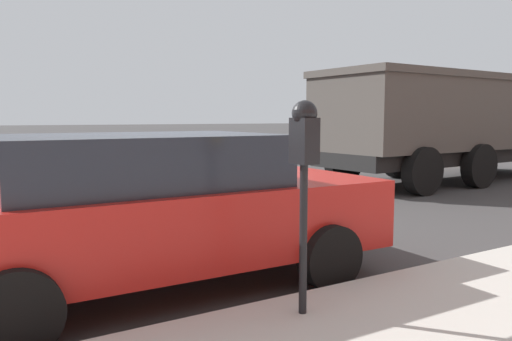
% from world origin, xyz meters
% --- Properties ---
extents(ground_plane, '(220.00, 220.00, 0.00)m').
position_xyz_m(ground_plane, '(0.00, 0.00, 0.00)').
color(ground_plane, '#3D3A3A').
extents(parking_meter, '(0.21, 0.19, 1.61)m').
position_xyz_m(parking_meter, '(-2.58, -0.18, 1.40)').
color(parking_meter, black).
rests_on(parking_meter, sidewalk).
extents(car_red, '(2.20, 4.43, 1.50)m').
position_xyz_m(car_red, '(-0.92, 0.40, 0.79)').
color(car_red, '#B21E19').
rests_on(car_red, ground_plane).
extents(dump_truck, '(3.02, 8.38, 2.72)m').
position_xyz_m(dump_truck, '(2.98, -9.14, 1.57)').
color(dump_truck, black).
rests_on(dump_truck, ground_plane).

